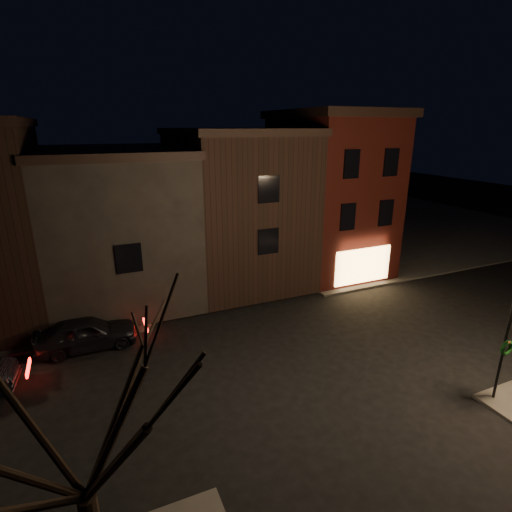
{
  "coord_description": "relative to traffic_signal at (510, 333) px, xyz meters",
  "views": [
    {
      "loc": [
        -7.39,
        -13.23,
        9.63
      ],
      "look_at": [
        0.51,
        4.84,
        3.2
      ],
      "focal_mm": 28.0,
      "sensor_mm": 36.0,
      "label": 1
    }
  ],
  "objects": [
    {
      "name": "sidewalk_far_right",
      "position": [
        14.4,
        25.51,
        -2.75
      ],
      "size": [
        30.0,
        30.0,
        0.12
      ],
      "primitive_type": "cube",
      "color": "#2D2B28",
      "rests_on": "ground"
    },
    {
      "name": "row_building_b",
      "position": [
        -11.35,
        16.01,
        1.53
      ],
      "size": [
        7.8,
        10.3,
        8.4
      ],
      "color": "black",
      "rests_on": "ground"
    },
    {
      "name": "corner_building",
      "position": [
        2.4,
        14.98,
        2.59
      ],
      "size": [
        6.5,
        8.5,
        10.5
      ],
      "color": "#3D0F0B",
      "rests_on": "ground"
    },
    {
      "name": "bare_tree_left",
      "position": [
        -13.6,
        -1.49,
        2.63
      ],
      "size": [
        5.6,
        5.6,
        7.5
      ],
      "color": "black",
      "rests_on": "sidewalk_near_left"
    },
    {
      "name": "ground",
      "position": [
        -5.6,
        5.51,
        -2.81
      ],
      "size": [
        120.0,
        120.0,
        0.0
      ],
      "primitive_type": "plane",
      "color": "black",
      "rests_on": "ground"
    },
    {
      "name": "row_building_a",
      "position": [
        -4.1,
        16.01,
        2.03
      ],
      "size": [
        7.3,
        10.3,
        9.4
      ],
      "color": "black",
      "rests_on": "ground"
    },
    {
      "name": "parked_car_a",
      "position": [
        -13.59,
        10.01,
        -2.07
      ],
      "size": [
        4.37,
        1.78,
        1.49
      ],
      "primitive_type": "imported",
      "rotation": [
        0.0,
        0.0,
        1.57
      ],
      "color": "black",
      "rests_on": "ground"
    },
    {
      "name": "traffic_signal",
      "position": [
        0.0,
        0.0,
        0.0
      ],
      "size": [
        0.58,
        0.38,
        4.05
      ],
      "color": "black",
      "rests_on": "sidewalk_near_right"
    }
  ]
}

